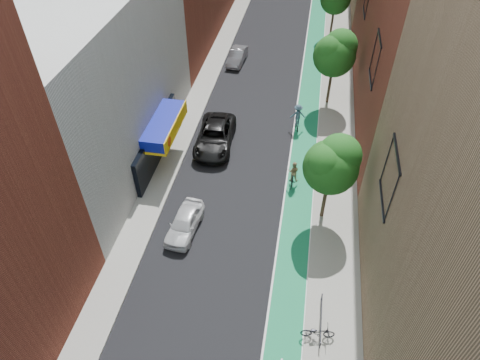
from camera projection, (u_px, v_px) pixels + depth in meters
The scene contains 14 objects.
ground at pixel (204, 345), 21.91m from camera, with size 160.00×160.00×0.00m, color black.
bike_lane at pixel (310, 90), 40.16m from camera, with size 2.00×68.00×0.01m, color #167C49.
sidewalk_left at pixel (206, 80), 41.38m from camera, with size 2.00×68.00×0.15m, color gray.
sidewalk_right at pixel (337, 92), 39.80m from camera, with size 3.00×68.00×0.15m, color gray.
building_left_white at pixel (91, 84), 29.32m from camera, with size 8.00×20.00×12.00m, color silver.
tree_near at pixel (332, 164), 25.26m from camera, with size 3.40×3.36×6.42m.
tree_mid at pixel (335, 52), 35.20m from camera, with size 3.55×3.53×6.74m.
parked_car_white at pixel (185, 223), 27.12m from camera, with size 1.62×4.04×1.38m, color silver.
parked_car_black at pixel (215, 136), 33.52m from camera, with size 2.77×6.00×1.67m, color black.
parked_car_silver at pixel (237, 56), 43.71m from camera, with size 1.43×4.10×1.35m, color gray.
cyclist_lane_near at pixel (293, 175), 30.20m from camera, with size 0.81×1.76×1.96m.
cyclist_lane_mid at pixel (313, 159), 31.51m from camera, with size 1.10×1.79×2.12m.
cyclist_lane_far at pixel (298, 117), 35.03m from camera, with size 1.33×1.53×2.23m.
parked_bike_far at pixel (318, 332), 21.80m from camera, with size 0.61×1.75×0.92m, color black.
Camera 1 is at (3.58, -9.80, 21.13)m, focal length 32.00 mm.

